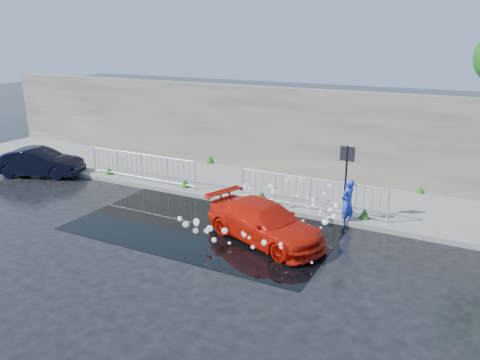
# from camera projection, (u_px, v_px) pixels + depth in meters

# --- Properties ---
(ground) EXTENTS (90.00, 90.00, 0.00)m
(ground) POSITION_uv_depth(u_px,v_px,m) (177.00, 233.00, 14.06)
(ground) COLOR black
(ground) RESTS_ON ground
(pavement) EXTENTS (30.00, 4.00, 0.15)m
(pavement) POSITION_uv_depth(u_px,v_px,m) (251.00, 185.00, 18.26)
(pavement) COLOR slate
(pavement) RESTS_ON ground
(curb) EXTENTS (30.00, 0.25, 0.16)m
(curb) POSITION_uv_depth(u_px,v_px,m) (226.00, 200.00, 16.57)
(curb) COLOR slate
(curb) RESTS_ON ground
(retaining_wall) EXTENTS (30.00, 0.60, 3.50)m
(retaining_wall) POSITION_uv_depth(u_px,v_px,m) (275.00, 130.00, 19.58)
(retaining_wall) COLOR #554F47
(retaining_wall) RESTS_ON pavement
(puddle) EXTENTS (8.00, 5.00, 0.01)m
(puddle) POSITION_uv_depth(u_px,v_px,m) (208.00, 224.00, 14.68)
(puddle) COLOR black
(puddle) RESTS_ON ground
(sign_post) EXTENTS (0.45, 0.06, 2.50)m
(sign_post) POSITION_uv_depth(u_px,v_px,m) (346.00, 171.00, 14.30)
(sign_post) COLOR black
(sign_post) RESTS_ON ground
(railing_left) EXTENTS (5.05, 0.05, 1.10)m
(railing_left) POSITION_uv_depth(u_px,v_px,m) (142.00, 166.00, 18.45)
(railing_left) COLOR silver
(railing_left) RESTS_ON pavement
(railing_right) EXTENTS (5.05, 0.05, 1.10)m
(railing_right) POSITION_uv_depth(u_px,v_px,m) (310.00, 193.00, 15.34)
(railing_right) COLOR silver
(railing_right) RESTS_ON pavement
(weeds) EXTENTS (12.17, 3.93, 0.37)m
(weeds) POSITION_uv_depth(u_px,v_px,m) (240.00, 183.00, 17.80)
(weeds) COLOR #245215
(weeds) RESTS_ON pavement
(water_spray) EXTENTS (3.63, 5.30, 1.04)m
(water_spray) POSITION_uv_depth(u_px,v_px,m) (271.00, 212.00, 13.97)
(water_spray) COLOR white
(water_spray) RESTS_ON ground
(red_car) EXTENTS (4.18, 2.81, 1.12)m
(red_car) POSITION_uv_depth(u_px,v_px,m) (265.00, 222.00, 13.37)
(red_car) COLOR red
(red_car) RESTS_ON ground
(dark_car) EXTENTS (3.78, 2.45, 1.18)m
(dark_car) POSITION_uv_depth(u_px,v_px,m) (39.00, 162.00, 19.57)
(dark_car) COLOR black
(dark_car) RESTS_ON ground
(person) EXTENTS (0.53, 0.63, 1.49)m
(person) POSITION_uv_depth(u_px,v_px,m) (347.00, 202.00, 14.45)
(person) COLOR blue
(person) RESTS_ON ground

